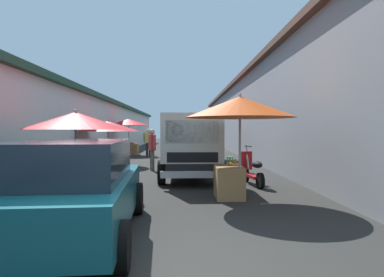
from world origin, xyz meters
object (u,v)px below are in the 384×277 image
Objects in this scene: hatchback_car at (72,189)px; delivery_truck at (190,148)px; vendor_by_crates at (152,147)px; fruit_stall_far_right at (108,130)px; parked_scooter at (252,170)px; fruit_stall_near_right at (129,126)px; fruit_stall_mid_lane at (77,129)px; fruit_stall_near_left at (202,125)px; fruit_stall_far_left at (239,117)px; vendor_in_shade at (148,140)px; plastic_stool at (230,159)px.

delivery_truck is at bearing -18.49° from hatchback_car.
delivery_truck reaches higher than vendor_by_crates.
parked_scooter is at bearing -135.17° from fruit_stall_far_right.
hatchback_car is (-16.54, -1.84, -1.14)m from fruit_stall_near_right.
hatchback_car reaches higher than parked_scooter.
fruit_stall_mid_lane is 5.05m from vendor_by_crates.
vendor_by_crates is at bearing -164.92° from fruit_stall_near_right.
delivery_truck is 3.01× the size of vendor_by_crates.
fruit_stall_near_left is at bearing -5.66° from delivery_truck.
delivery_truck is (5.57, -1.86, 0.30)m from hatchback_car.
fruit_stall_mid_lane reaches higher than fruit_stall_far_right.
hatchback_car is at bearing 177.14° from vendor_by_crates.
fruit_stall_far_left is 4.16m from hatchback_car.
parked_scooter is at bearing -37.74° from hatchback_car.
vendor_in_shade is (9.79, 2.36, -0.07)m from delivery_truck.
fruit_stall_far_right is 1.67× the size of parked_scooter.
fruit_stall_near_right is at bearing 19.00° from fruit_stall_far_left.
fruit_stall_near_right is at bearing 48.76° from vendor_in_shade.
vendor_by_crates is (4.80, -1.40, -0.68)m from fruit_stall_mid_lane.
fruit_stall_near_right is 1.52× the size of parked_scooter.
fruit_stall_far_right is 5.60m from plastic_stool.
fruit_stall_far_right reaches higher than vendor_in_shade.
fruit_stall_far_right is at bearing 166.45° from vendor_in_shade.
fruit_stall_near_left is 1.48× the size of vendor_by_crates.
fruit_stall_mid_lane reaches higher than hatchback_car.
fruit_stall_near_right is 13.11m from parked_scooter.
vendor_in_shade is at bearing -13.55° from fruit_stall_far_right.
fruit_stall_near_right reaches higher than fruit_stall_mid_lane.
fruit_stall_near_left reaches higher than delivery_truck.
hatchback_car is 2.44× the size of vendor_by_crates.
plastic_stool is at bearing -6.24° from fruit_stall_far_left.
fruit_stall_near_right is 0.91× the size of fruit_stall_far_right.
hatchback_car is at bearing 161.51° from delivery_truck.
vendor_by_crates is at bearing -172.81° from vendor_in_shade.
fruit_stall_mid_lane is 0.63× the size of hatchback_car.
fruit_stall_near_right is at bearing 15.08° from vendor_by_crates.
fruit_stall_mid_lane is 1.50× the size of parked_scooter.
fruit_stall_far_left is at bearing -178.60° from fruit_stall_near_left.
fruit_stall_far_right is (-3.40, 4.40, -0.24)m from fruit_stall_near_left.
vendor_in_shade reaches higher than vendor_by_crates.
fruit_stall_mid_lane is at bearing 16.24° from hatchback_car.
fruit_stall_far_left is 1.52× the size of vendor_in_shade.
fruit_stall_mid_lane is 10.80m from fruit_stall_near_left.
fruit_stall_near_right is 14.61m from fruit_stall_far_left.
vendor_in_shade reaches higher than parked_scooter.
plastic_stool is at bearing -95.48° from fruit_stall_far_right.
fruit_stall_near_right is at bearing 38.63° from plastic_stool.
fruit_stall_far_left is at bearing 159.80° from parked_scooter.
fruit_stall_mid_lane is at bearing 177.64° from vendor_in_shade.
hatchback_car is at bearing -163.76° from fruit_stall_mid_lane.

